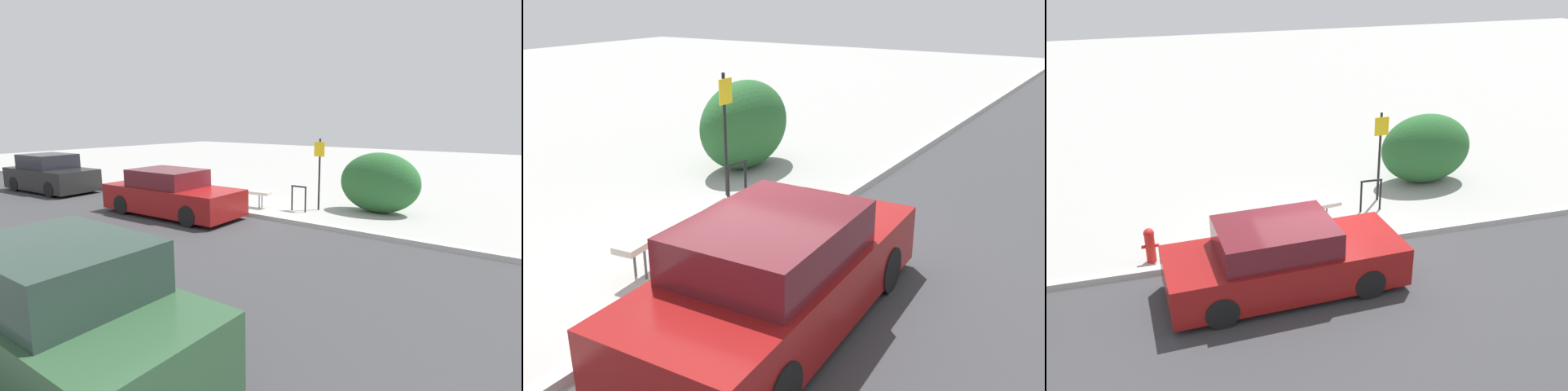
{
  "view_description": "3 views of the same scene",
  "coord_description": "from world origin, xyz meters",
  "views": [
    {
      "loc": [
        8.26,
        -9.51,
        2.9
      ],
      "look_at": [
        1.29,
        0.04,
        0.68
      ],
      "focal_mm": 28.0,
      "sensor_mm": 36.0,
      "label": 1
    },
    {
      "loc": [
        -6.07,
        -4.44,
        3.71
      ],
      "look_at": [
        0.46,
        -0.33,
        0.95
      ],
      "focal_mm": 40.0,
      "sensor_mm": 36.0,
      "label": 2
    },
    {
      "loc": [
        -3.4,
        -10.43,
        6.24
      ],
      "look_at": [
        -0.1,
        0.69,
        0.98
      ],
      "focal_mm": 40.0,
      "sensor_mm": 36.0,
      "label": 3
    }
  ],
  "objects": [
    {
      "name": "ground_plane",
      "position": [
        0.0,
        0.0,
        0.0
      ],
      "size": [
        60.0,
        60.0,
        0.0
      ],
      "primitive_type": "plane",
      "color": "#9E9E99"
    },
    {
      "name": "road_strip",
      "position": [
        0.0,
        -5.15,
        0.0
      ],
      "size": [
        60.0,
        10.0,
        0.01
      ],
      "color": "#38383A",
      "rests_on": "ground_plane"
    },
    {
      "name": "curb",
      "position": [
        0.0,
        0.0,
        0.07
      ],
      "size": [
        60.0,
        0.2,
        0.13
      ],
      "color": "#B7B7B2",
      "rests_on": "ground_plane"
    },
    {
      "name": "bench",
      "position": [
        -0.33,
        1.05,
        0.5
      ],
      "size": [
        2.33,
        0.59,
        0.55
      ],
      "rotation": [
        0.0,
        0.0,
        0.11
      ],
      "color": "#515156",
      "rests_on": "ground_plane"
    },
    {
      "name": "bike_rack",
      "position": [
        1.75,
        1.46,
        0.5
      ],
      "size": [
        0.55,
        0.06,
        0.83
      ],
      "rotation": [
        0.0,
        0.0,
        -0.02
      ],
      "color": "black",
      "rests_on": "ground_plane"
    },
    {
      "name": "sign_post",
      "position": [
        2.17,
        2.01,
        1.38
      ],
      "size": [
        0.36,
        0.08,
        2.3
      ],
      "color": "black",
      "rests_on": "ground_plane"
    },
    {
      "name": "fire_hydrant",
      "position": [
        -3.53,
        0.5,
        0.41
      ],
      "size": [
        0.36,
        0.22,
        0.77
      ],
      "color": "red",
      "rests_on": "ground_plane"
    },
    {
      "name": "shrub_hedge",
      "position": [
        3.86,
        2.8,
        0.95
      ],
      "size": [
        2.52,
        1.4,
        1.89
      ],
      "color": "#28602D",
      "rests_on": "ground_plane"
    },
    {
      "name": "parked_car_near",
      "position": [
        -1.14,
        -1.26,
        0.64
      ],
      "size": [
        4.54,
        1.91,
        1.4
      ],
      "rotation": [
        0.0,
        0.0,
        0.04
      ],
      "color": "black",
      "rests_on": "ground_plane"
    },
    {
      "name": "parked_car_across",
      "position": [
        3.83,
        -7.4,
        0.71
      ],
      "size": [
        4.21,
        1.79,
        1.6
      ],
      "rotation": [
        0.0,
        0.0,
        3.15
      ],
      "color": "black",
      "rests_on": "ground_plane"
    },
    {
      "name": "parked_car_far",
      "position": [
        -8.33,
        -1.3,
        0.68
      ],
      "size": [
        4.11,
        2.05,
        1.51
      ],
      "rotation": [
        0.0,
        0.0,
        0.07
      ],
      "color": "black",
      "rests_on": "ground_plane"
    }
  ]
}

